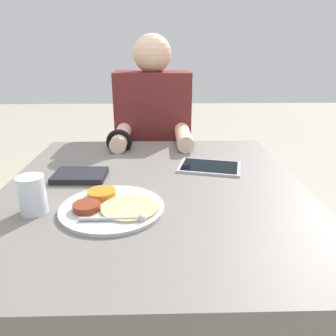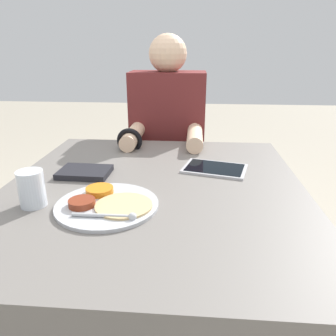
% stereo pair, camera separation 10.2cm
% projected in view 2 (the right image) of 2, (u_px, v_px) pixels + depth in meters
% --- Properties ---
extents(dining_table, '(0.95, 1.05, 0.72)m').
position_uv_depth(dining_table, '(155.00, 279.00, 1.16)').
color(dining_table, slate).
rests_on(dining_table, ground_plane).
extents(thali_tray, '(0.28, 0.28, 0.03)m').
position_uv_depth(thali_tray, '(107.00, 204.00, 0.90)').
color(thali_tray, '#B7BABF').
rests_on(thali_tray, dining_table).
extents(red_notebook, '(0.17, 0.13, 0.02)m').
position_uv_depth(red_notebook, '(85.00, 173.00, 1.12)').
color(red_notebook, silver).
rests_on(red_notebook, dining_table).
extents(tablet_device, '(0.25, 0.20, 0.01)m').
position_uv_depth(tablet_device, '(215.00, 168.00, 1.17)').
color(tablet_device, '#B7B7BC').
rests_on(tablet_device, dining_table).
extents(person_diner, '(0.38, 0.48, 1.19)m').
position_uv_depth(person_diner, '(168.00, 161.00, 1.74)').
color(person_diner, black).
rests_on(person_diner, ground_plane).
extents(drinking_glass, '(0.07, 0.07, 0.10)m').
position_uv_depth(drinking_glass, '(32.00, 189.00, 0.89)').
color(drinking_glass, silver).
rests_on(drinking_glass, dining_table).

